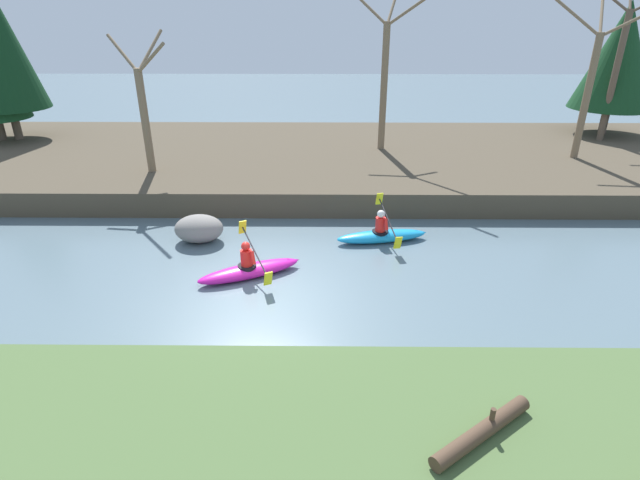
# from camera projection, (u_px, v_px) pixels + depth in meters

# --- Properties ---
(ground_plane) EXTENTS (90.00, 90.00, 0.00)m
(ground_plane) POSITION_uv_depth(u_px,v_px,m) (269.00, 292.00, 12.26)
(ground_plane) COLOR slate
(riverbank_far) EXTENTS (44.00, 11.29, 0.85)m
(riverbank_far) POSITION_uv_depth(u_px,v_px,m) (293.00, 159.00, 21.46)
(riverbank_far) COLOR #4C4233
(riverbank_far) RESTS_ON ground
(conifer_tree_mid_left) EXTENTS (3.61, 3.61, 5.86)m
(conifer_tree_mid_left) POSITION_uv_depth(u_px,v_px,m) (620.00, 56.00, 22.58)
(conifer_tree_mid_left) COLOR brown
(conifer_tree_mid_left) RESTS_ON riverbank_far
(bare_tree_upstream) EXTENTS (2.70, 2.66, 4.81)m
(bare_tree_upstream) POSITION_uv_depth(u_px,v_px,m) (144.00, 109.00, 17.56)
(bare_tree_upstream) COLOR #7A664C
(bare_tree_upstream) RESTS_ON riverbank_far
(bare_tree_mid_upstream) EXTENTS (3.69, 3.64, 6.70)m
(bare_tree_mid_upstream) POSITION_uv_depth(u_px,v_px,m) (385.00, 72.00, 20.20)
(bare_tree_mid_upstream) COLOR #7A664C
(bare_tree_mid_upstream) RESTS_ON riverbank_far
(bare_tree_mid_downstream) EXTENTS (3.45, 3.41, 6.25)m
(bare_tree_mid_downstream) POSITION_uv_depth(u_px,v_px,m) (590.00, 82.00, 19.01)
(bare_tree_mid_downstream) COLOR #7A664C
(bare_tree_mid_downstream) RESTS_ON riverbank_far
(bare_tree_downstream) EXTENTS (4.00, 3.95, 7.29)m
(bare_tree_downstream) POSITION_uv_depth(u_px,v_px,m) (618.00, 61.00, 21.51)
(bare_tree_downstream) COLOR brown
(bare_tree_downstream) RESTS_ON riverbank_far
(kayaker_lead) EXTENTS (2.79, 2.06, 1.20)m
(kayaker_lead) POSITION_uv_depth(u_px,v_px,m) (382.00, 235.00, 14.81)
(kayaker_lead) COLOR #1993D6
(kayaker_lead) RESTS_ON ground
(kayaker_middle) EXTENTS (2.69, 1.93, 1.20)m
(kayaker_middle) POSITION_uv_depth(u_px,v_px,m) (250.00, 269.00, 12.85)
(kayaker_middle) COLOR #C61999
(kayaker_middle) RESTS_ON ground
(boulder_midstream) EXTENTS (1.43, 1.12, 0.81)m
(boulder_midstream) POSITION_uv_depth(u_px,v_px,m) (199.00, 229.00, 14.76)
(boulder_midstream) COLOR gray
(boulder_midstream) RESTS_ON ground
(driftwood_log) EXTENTS (1.77, 1.40, 0.44)m
(driftwood_log) POSITION_uv_depth(u_px,v_px,m) (482.00, 431.00, 7.28)
(driftwood_log) COLOR #4C3828
(driftwood_log) RESTS_ON riverbank_near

